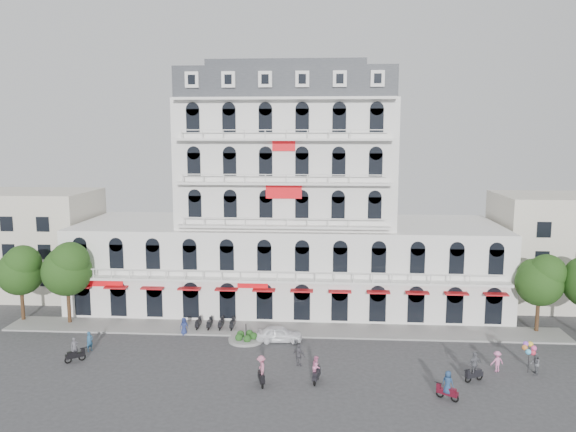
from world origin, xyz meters
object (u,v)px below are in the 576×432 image
at_px(rider_west, 75,351).
at_px(rider_northeast, 475,367).
at_px(rider_east, 448,385).
at_px(balloon_vendor, 533,358).
at_px(rider_southwest, 316,369).
at_px(rider_center, 261,369).
at_px(parked_car, 279,334).

xyz_separation_m(rider_west, rider_northeast, (31.68, -1.58, 0.25)).
xyz_separation_m(rider_east, rider_northeast, (2.65, 3.13, 0.12)).
distance_m(rider_east, balloon_vendor, 8.98).
xyz_separation_m(rider_east, balloon_vendor, (7.55, 4.85, 0.20)).
height_order(rider_west, rider_southwest, rider_southwest).
xyz_separation_m(rider_southwest, rider_northeast, (11.88, 0.97, 0.12)).
distance_m(rider_east, rider_center, 13.39).
bearing_deg(rider_southwest, rider_northeast, -73.70).
relative_size(rider_east, rider_center, 0.93).
height_order(parked_car, rider_center, rider_center).
height_order(rider_northeast, rider_center, rider_northeast).
height_order(parked_car, rider_northeast, rider_northeast).
bearing_deg(parked_car, rider_east, -132.33).
relative_size(parked_car, rider_northeast, 1.77).
height_order(parked_car, rider_southwest, rider_southwest).
distance_m(rider_southwest, rider_northeast, 11.92).
distance_m(rider_west, balloon_vendor, 36.58).
xyz_separation_m(parked_car, balloon_vendor, (20.24, -5.55, 0.56)).
bearing_deg(rider_southwest, balloon_vendor, -69.27).
bearing_deg(rider_northeast, rider_center, -21.71).
xyz_separation_m(rider_southwest, rider_east, (9.23, -2.17, 0.00)).
height_order(rider_center, balloon_vendor, balloon_vendor).
bearing_deg(rider_east, balloon_vendor, -112.16).
xyz_separation_m(rider_southwest, balloon_vendor, (16.78, 2.68, 0.20)).
relative_size(rider_west, balloon_vendor, 0.86).
xyz_separation_m(parked_car, rider_center, (-0.62, -8.95, 0.52)).
height_order(rider_southwest, rider_east, rider_east).
relative_size(parked_car, rider_center, 1.79).
distance_m(rider_southwest, rider_east, 9.48).
height_order(parked_car, rider_west, rider_west).
height_order(rider_east, rider_northeast, rider_northeast).
xyz_separation_m(rider_west, rider_center, (15.72, -3.26, 0.30)).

